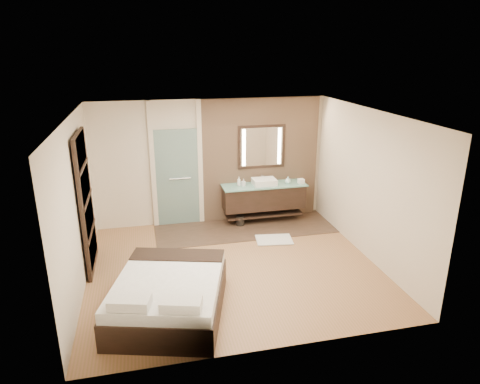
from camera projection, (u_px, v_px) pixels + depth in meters
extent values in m
plane|color=olive|center=(233.00, 267.00, 7.61)|extent=(5.00, 5.00, 0.00)
cube|color=#35291D|center=(245.00, 228.00, 9.21)|extent=(3.80, 1.30, 0.01)
cube|color=tan|center=(261.00, 160.00, 9.45)|extent=(2.60, 0.08, 2.70)
cube|color=black|center=(264.00, 197.00, 9.43)|extent=(1.80, 0.50, 0.50)
cube|color=black|center=(263.00, 213.00, 9.56)|extent=(1.71, 0.45, 0.04)
cube|color=#8BD5C4|center=(264.00, 185.00, 9.32)|extent=(1.85, 0.55, 0.03)
cube|color=white|center=(264.00, 182.00, 9.30)|extent=(0.50, 0.38, 0.13)
cylinder|color=silver|center=(262.00, 178.00, 9.47)|extent=(0.03, 0.03, 0.18)
cylinder|color=silver|center=(262.00, 175.00, 9.40)|extent=(0.02, 0.10, 0.02)
cube|color=black|center=(262.00, 147.00, 9.30)|extent=(1.06, 0.03, 0.96)
cube|color=white|center=(262.00, 147.00, 9.29)|extent=(0.94, 0.01, 0.84)
cube|color=#F8E8BA|center=(244.00, 148.00, 9.20)|extent=(0.07, 0.01, 0.80)
cube|color=#F8E8BA|center=(279.00, 146.00, 9.37)|extent=(0.07, 0.01, 0.80)
cube|color=#A1CCC3|center=(177.00, 178.00, 9.14)|extent=(0.90, 0.05, 2.10)
cylinder|color=silver|center=(180.00, 179.00, 9.11)|extent=(0.45, 0.03, 0.03)
cube|color=beige|center=(153.00, 166.00, 8.95)|extent=(0.10, 0.08, 2.70)
cube|color=beige|center=(200.00, 163.00, 9.16)|extent=(0.10, 0.08, 2.70)
cube|color=black|center=(86.00, 203.00, 7.26)|extent=(0.06, 1.20, 2.40)
cube|color=beige|center=(93.00, 247.00, 7.53)|extent=(0.02, 1.06, 0.52)
cube|color=beige|center=(89.00, 216.00, 7.34)|extent=(0.02, 1.06, 0.52)
cube|color=beige|center=(85.00, 183.00, 7.15)|extent=(0.02, 1.06, 0.52)
cube|color=beige|center=(81.00, 149.00, 6.96)|extent=(0.02, 1.06, 0.52)
cube|color=black|center=(170.00, 301.00, 6.23)|extent=(1.95, 2.21, 0.41)
cube|color=silver|center=(169.00, 283.00, 6.13)|extent=(1.89, 2.15, 0.17)
cube|color=black|center=(178.00, 255.00, 6.77)|extent=(1.51, 0.80, 0.04)
cube|color=silver|center=(130.00, 302.00, 5.39)|extent=(0.57, 0.41, 0.13)
cube|color=silver|center=(181.00, 304.00, 5.36)|extent=(0.57, 0.41, 0.13)
cube|color=silver|center=(274.00, 240.00, 8.63)|extent=(0.78, 0.59, 0.02)
cylinder|color=black|center=(240.00, 221.00, 9.33)|extent=(0.23, 0.23, 0.23)
cube|color=white|center=(301.00, 181.00, 9.38)|extent=(0.14, 0.14, 0.10)
imported|color=white|center=(239.00, 181.00, 9.21)|extent=(0.09, 0.09, 0.20)
imported|color=#B2B2B2|center=(243.00, 183.00, 9.19)|extent=(0.09, 0.09, 0.16)
imported|color=#BAEAE8|center=(288.00, 180.00, 9.35)|extent=(0.16, 0.16, 0.16)
imported|color=silver|center=(288.00, 181.00, 9.45)|extent=(0.13, 0.13, 0.09)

